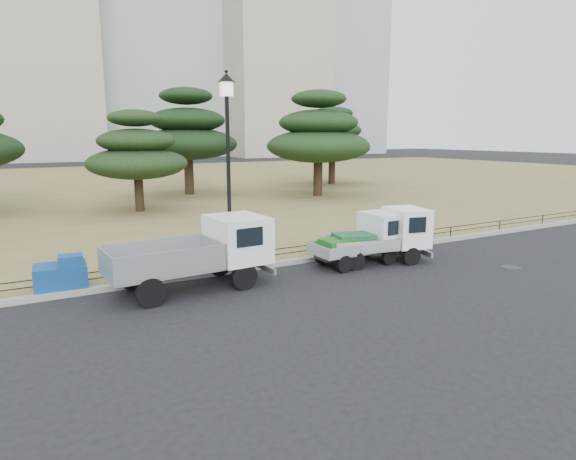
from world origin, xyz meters
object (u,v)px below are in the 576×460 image
truck_kei_front (363,239)px  truck_kei_rear (384,236)px  tarp_pile (62,274)px  truck_large (199,251)px  street_lamp (228,139)px

truck_kei_front → truck_kei_rear: bearing=-16.6°
tarp_pile → truck_kei_front: bearing=-9.6°
truck_kei_front → truck_kei_rear: size_ratio=0.87×
tarp_pile → truck_kei_rear: bearing=-10.0°
truck_large → truck_kei_front: truck_large is taller
truck_kei_rear → street_lamp: 6.04m
truck_kei_rear → truck_kei_front: bearing=176.9°
street_lamp → tarp_pile: bearing=177.9°
truck_kei_front → truck_large: bearing=177.1°
street_lamp → truck_kei_rear: bearing=-17.5°
street_lamp → tarp_pile: 6.03m
street_lamp → tarp_pile: street_lamp is taller
truck_kei_front → street_lamp: bearing=159.9°
street_lamp → truck_large: bearing=-138.2°
tarp_pile → street_lamp: bearing=-2.1°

